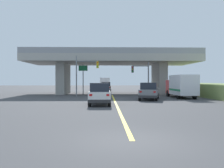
{
  "coord_description": "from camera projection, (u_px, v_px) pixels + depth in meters",
  "views": [
    {
      "loc": [
        -0.96,
        -8.34,
        2.18
      ],
      "look_at": [
        -0.11,
        24.17,
        1.78
      ],
      "focal_mm": 37.06,
      "sensor_mm": 36.0,
      "label": 1
    }
  ],
  "objects": [
    {
      "name": "overpass_bridge",
      "position": [
        112.0,
        64.0,
        39.96
      ],
      "size": [
        28.25,
        10.78,
        7.28
      ],
      "color": "#A8A59E",
      "rests_on": "ground"
    },
    {
      "name": "highway_sign",
      "position": [
        83.0,
        73.0,
        36.98
      ],
      "size": [
        1.45,
        0.17,
        4.88
      ],
      "color": "#56595E",
      "rests_on": "ground"
    },
    {
      "name": "suv_crossing",
      "position": [
        149.0,
        91.0,
        27.02
      ],
      "size": [
        3.19,
        5.14,
        2.02
      ],
      "rotation": [
        0.0,
        0.0,
        -0.26
      ],
      "color": "slate",
      "rests_on": "ground"
    },
    {
      "name": "traffic_signal_farside",
      "position": [
        84.0,
        71.0,
        33.28
      ],
      "size": [
        3.3,
        0.36,
        5.87
      ],
      "color": "slate",
      "rests_on": "ground"
    },
    {
      "name": "sedan_oncoming",
      "position": [
        106.0,
        87.0,
        44.89
      ],
      "size": [
        1.95,
        4.32,
        2.02
      ],
      "color": "silver",
      "rests_on": "ground"
    },
    {
      "name": "box_truck",
      "position": [
        181.0,
        86.0,
        30.22
      ],
      "size": [
        2.33,
        6.93,
        2.96
      ],
      "color": "red",
      "rests_on": "ground"
    },
    {
      "name": "traffic_signal_nearside",
      "position": [
        142.0,
        74.0,
        33.64
      ],
      "size": [
        2.57,
        0.36,
        5.01
      ],
      "color": "#56595E",
      "rests_on": "ground"
    },
    {
      "name": "semi_truck_distant",
      "position": [
        105.0,
        84.0,
        57.63
      ],
      "size": [
        2.33,
        7.15,
        3.01
      ],
      "color": "navy",
      "rests_on": "ground"
    },
    {
      "name": "suv_lead",
      "position": [
        100.0,
        94.0,
        21.25
      ],
      "size": [
        1.96,
        4.42,
        2.02
      ],
      "color": "silver",
      "rests_on": "ground"
    },
    {
      "name": "ground",
      "position": [
        112.0,
        94.0,
        40.02
      ],
      "size": [
        160.0,
        160.0,
        0.0
      ],
      "primitive_type": "plane",
      "color": "#424244"
    },
    {
      "name": "lane_divider_stripe",
      "position": [
        116.0,
        103.0,
        22.62
      ],
      "size": [
        0.2,
        28.48,
        0.01
      ],
      "primitive_type": "cube",
      "color": "yellow",
      "rests_on": "ground"
    }
  ]
}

